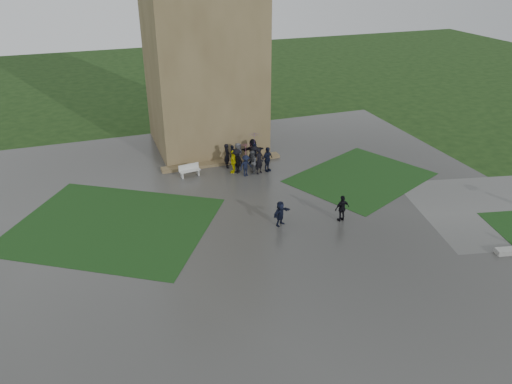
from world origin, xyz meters
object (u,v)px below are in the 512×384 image
object	(u,v)px
tower	(202,30)
pedestrian_mid	(280,213)
bench	(189,170)
pedestrian_near	(342,208)

from	to	relation	value
tower	pedestrian_mid	xyz separation A→B (m)	(0.72, -14.22, -8.23)
bench	pedestrian_mid	xyz separation A→B (m)	(3.46, -8.47, 0.31)
bench	pedestrian_near	distance (m)	11.60
pedestrian_near	tower	bearing A→B (deg)	-80.41
pedestrian_mid	pedestrian_near	bearing A→B (deg)	-40.82
tower	pedestrian_mid	size ratio (longest dim) A/B	11.93
tower	bench	bearing A→B (deg)	-115.46
tower	pedestrian_mid	distance (m)	16.44
tower	pedestrian_mid	bearing A→B (deg)	-87.10
bench	tower	bearing A→B (deg)	56.64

